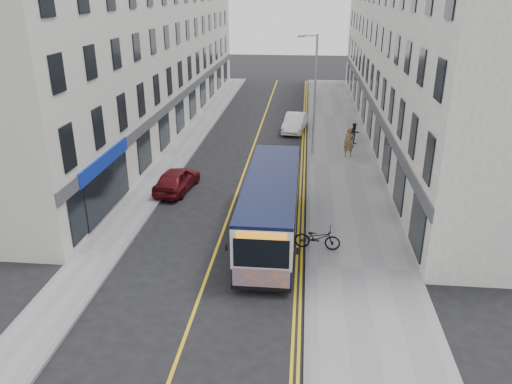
% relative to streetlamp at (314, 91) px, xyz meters
% --- Properties ---
extents(ground, '(140.00, 140.00, 0.00)m').
position_rel_streetlamp_xyz_m(ground, '(-4.17, -14.00, -4.38)').
color(ground, black).
rests_on(ground, ground).
extents(pavement_east, '(4.50, 64.00, 0.12)m').
position_rel_streetlamp_xyz_m(pavement_east, '(2.08, -2.00, -4.32)').
color(pavement_east, gray).
rests_on(pavement_east, ground).
extents(pavement_west, '(2.00, 64.00, 0.12)m').
position_rel_streetlamp_xyz_m(pavement_west, '(-9.17, -2.00, -4.32)').
color(pavement_west, gray).
rests_on(pavement_west, ground).
extents(kerb_east, '(0.18, 64.00, 0.13)m').
position_rel_streetlamp_xyz_m(kerb_east, '(-0.17, -2.00, -4.32)').
color(kerb_east, slate).
rests_on(kerb_east, ground).
extents(kerb_west, '(0.18, 64.00, 0.13)m').
position_rel_streetlamp_xyz_m(kerb_west, '(-8.17, -2.00, -4.32)').
color(kerb_west, slate).
rests_on(kerb_west, ground).
extents(road_centre_line, '(0.12, 64.00, 0.01)m').
position_rel_streetlamp_xyz_m(road_centre_line, '(-4.17, -2.00, -4.38)').
color(road_centre_line, gold).
rests_on(road_centre_line, ground).
extents(road_dbl_yellow_inner, '(0.10, 64.00, 0.01)m').
position_rel_streetlamp_xyz_m(road_dbl_yellow_inner, '(-0.62, -2.00, -4.38)').
color(road_dbl_yellow_inner, gold).
rests_on(road_dbl_yellow_inner, ground).
extents(road_dbl_yellow_outer, '(0.10, 64.00, 0.01)m').
position_rel_streetlamp_xyz_m(road_dbl_yellow_outer, '(-0.42, -2.00, -4.38)').
color(road_dbl_yellow_outer, gold).
rests_on(road_dbl_yellow_outer, ground).
extents(terrace_east, '(6.00, 46.00, 13.00)m').
position_rel_streetlamp_xyz_m(terrace_east, '(7.33, 7.00, 2.12)').
color(terrace_east, white).
rests_on(terrace_east, ground).
extents(terrace_west, '(6.00, 46.00, 13.00)m').
position_rel_streetlamp_xyz_m(terrace_west, '(-13.17, 7.00, 2.12)').
color(terrace_west, silver).
rests_on(terrace_west, ground).
extents(streetlamp, '(1.32, 0.18, 8.00)m').
position_rel_streetlamp_xyz_m(streetlamp, '(0.00, 0.00, 0.00)').
color(streetlamp, '#9B9EA3').
rests_on(streetlamp, ground).
extents(city_bus, '(2.33, 9.97, 2.89)m').
position_rel_streetlamp_xyz_m(city_bus, '(-1.88, -12.54, -2.80)').
color(city_bus, black).
rests_on(city_bus, ground).
extents(bicycle, '(2.04, 0.87, 1.04)m').
position_rel_streetlamp_xyz_m(bicycle, '(0.23, -13.74, -3.74)').
color(bicycle, black).
rests_on(bicycle, pavement_east).
extents(pedestrian_near, '(0.75, 0.52, 1.96)m').
position_rel_streetlamp_xyz_m(pedestrian_near, '(2.49, -0.54, -3.28)').
color(pedestrian_near, olive).
rests_on(pedestrian_near, pavement_east).
extents(pedestrian_far, '(0.96, 0.89, 1.57)m').
position_rel_streetlamp_xyz_m(pedestrian_far, '(3.11, 2.45, -3.48)').
color(pedestrian_far, black).
rests_on(pedestrian_far, pavement_east).
extents(car_white, '(2.01, 4.46, 1.42)m').
position_rel_streetlamp_xyz_m(car_white, '(-1.31, 6.00, -3.67)').
color(car_white, silver).
rests_on(car_white, ground).
extents(car_maroon, '(2.16, 4.22, 1.38)m').
position_rel_streetlamp_xyz_m(car_maroon, '(-7.57, -7.43, -3.69)').
color(car_maroon, '#550E13').
rests_on(car_maroon, ground).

